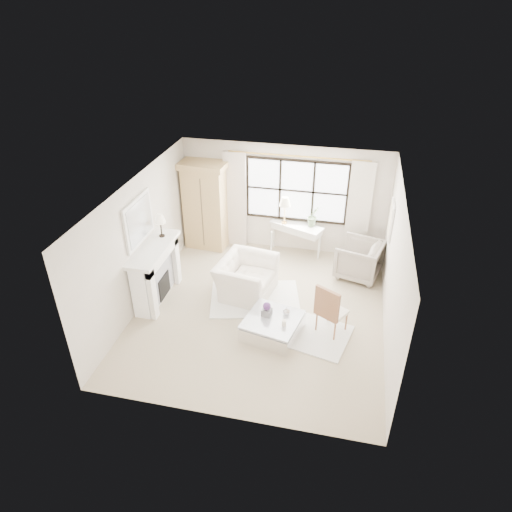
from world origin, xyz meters
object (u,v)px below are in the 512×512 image
object	(u,v)px
club_armchair	(246,277)
coffee_table	(272,327)
console_table	(296,239)
armoire	(206,205)

from	to	relation	value
club_armchair	coffee_table	size ratio (longest dim) A/B	1.06
console_table	armoire	bearing A→B (deg)	-156.09
armoire	club_armchair	xyz separation A→B (m)	(1.47, -1.86, -0.73)
club_armchair	console_table	bearing A→B (deg)	-13.14
armoire	console_table	xyz separation A→B (m)	(2.28, 0.09, -0.74)
armoire	coffee_table	xyz separation A→B (m)	(2.29, -3.08, -0.96)
armoire	console_table	size ratio (longest dim) A/B	1.63
console_table	club_armchair	xyz separation A→B (m)	(-0.81, -1.95, 0.01)
coffee_table	armoire	bearing A→B (deg)	138.70
club_armchair	coffee_table	distance (m)	1.49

